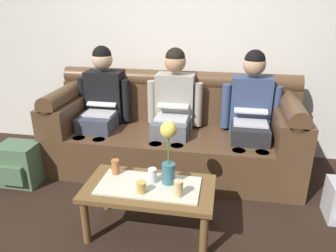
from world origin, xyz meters
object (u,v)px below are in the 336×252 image
(backpack_left, at_px, (20,164))
(couch, at_px, (173,134))
(cup_far_center, at_px, (116,167))
(person_left, at_px, (102,103))
(person_middle, at_px, (173,107))
(flower_vase, at_px, (169,151))
(cup_near_right, at_px, (178,188))
(coffee_table, at_px, (149,192))
(cup_far_left, at_px, (141,187))
(person_right, at_px, (251,111))
(cup_near_left, at_px, (152,175))

(backpack_left, bearing_deg, couch, 24.03)
(cup_far_center, relative_size, backpack_left, 0.29)
(person_left, bearing_deg, person_middle, -0.03)
(person_left, xyz_separation_m, flower_vase, (0.88, -0.99, 0.00))
(person_middle, distance_m, cup_near_right, 1.18)
(coffee_table, relative_size, flower_vase, 1.98)
(person_left, bearing_deg, flower_vase, -48.45)
(person_left, distance_m, coffee_table, 1.33)
(couch, xyz_separation_m, person_middle, (-0.00, -0.00, 0.29))
(cup_near_right, bearing_deg, person_middle, 101.28)
(person_left, relative_size, cup_far_center, 10.58)
(person_left, distance_m, cup_near_right, 1.51)
(couch, bearing_deg, coffee_table, -90.00)
(person_middle, distance_m, cup_far_left, 1.17)
(couch, relative_size, cup_far_left, 30.53)
(person_left, height_order, coffee_table, person_left)
(cup_far_center, bearing_deg, backpack_left, 162.85)
(cup_far_left, xyz_separation_m, backpack_left, (-1.34, 0.55, -0.24))
(flower_vase, xyz_separation_m, cup_far_center, (-0.42, 0.06, -0.20))
(person_left, xyz_separation_m, person_middle, (0.75, -0.00, 0.00))
(couch, bearing_deg, person_left, -179.66)
(person_left, bearing_deg, person_right, -0.01)
(cup_far_center, bearing_deg, cup_near_left, -12.65)
(person_right, height_order, cup_far_center, person_right)
(cup_near_right, distance_m, cup_far_center, 0.56)
(person_right, relative_size, coffee_table, 1.30)
(couch, distance_m, backpack_left, 1.50)
(person_right, distance_m, cup_near_right, 1.27)
(person_left, relative_size, cup_far_left, 15.12)
(cup_far_center, bearing_deg, couch, 72.97)
(person_right, height_order, cup_near_left, person_right)
(person_middle, bearing_deg, cup_near_right, -78.72)
(cup_near_right, bearing_deg, cup_near_left, 146.73)
(flower_vase, height_order, cup_far_center, flower_vase)
(couch, xyz_separation_m, cup_far_left, (-0.03, -1.15, 0.07))
(couch, xyz_separation_m, cup_near_right, (0.23, -1.15, 0.09))
(person_middle, bearing_deg, cup_far_center, -107.12)
(cup_far_left, bearing_deg, person_left, 122.01)
(cup_near_right, bearing_deg, person_right, 65.59)
(person_middle, distance_m, cup_near_left, 1.02)
(person_left, relative_size, flower_vase, 2.57)
(cup_far_left, bearing_deg, person_right, 56.00)
(person_right, distance_m, cup_near_left, 1.26)
(person_right, bearing_deg, cup_near_right, -114.41)
(flower_vase, bearing_deg, cup_far_left, -135.91)
(couch, distance_m, coffee_table, 1.05)
(flower_vase, height_order, cup_far_left, flower_vase)
(couch, height_order, cup_near_right, couch)
(backpack_left, bearing_deg, cup_far_left, -22.22)
(couch, xyz_separation_m, cup_near_left, (0.02, -1.01, 0.09))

